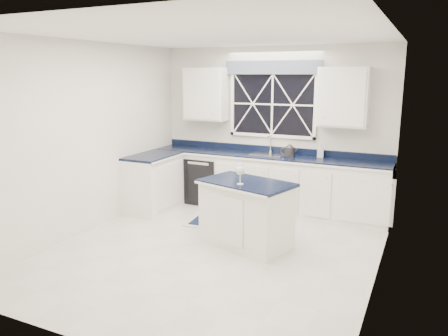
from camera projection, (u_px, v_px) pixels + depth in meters
The scene contains 13 objects.
ground at pixel (213, 250), 5.67m from camera, with size 4.50×4.50×0.00m, color beige.
back_wall at pixel (273, 128), 7.38m from camera, with size 4.00×0.10×2.70m, color beige.
base_cabinets at pixel (243, 184), 7.30m from camera, with size 3.99×1.60×0.90m.
countertop at pixel (266, 156), 7.20m from camera, with size 3.98×0.64×0.04m, color black.
dishwasher at pixel (207, 179), 7.77m from camera, with size 0.60×0.58×0.82m, color black.
window at pixel (272, 100), 7.24m from camera, with size 1.65×0.09×1.26m.
upper_cabinets at pixel (270, 96), 7.11m from camera, with size 3.10×0.34×0.90m.
faucet at pixel (270, 144), 7.34m from camera, with size 0.05×0.20×0.30m.
island at pixel (246, 214), 5.76m from camera, with size 1.32×1.00×0.88m.
rug at pixel (232, 222), 6.73m from camera, with size 1.42×0.95×0.02m.
kettle at pixel (289, 150), 7.07m from camera, with size 0.28×0.23×0.21m.
wine_glass at pixel (240, 170), 5.49m from camera, with size 0.11×0.11×0.26m.
soap_bottle at pixel (320, 151), 6.96m from camera, with size 0.10×0.10×0.22m, color silver.
Camera 1 is at (2.40, -4.75, 2.25)m, focal length 35.00 mm.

